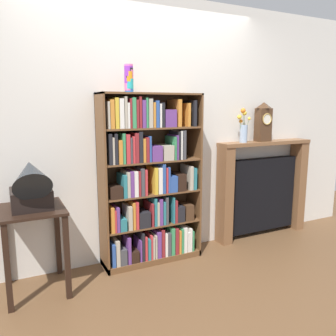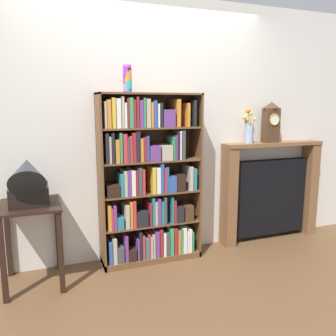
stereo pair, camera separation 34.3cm
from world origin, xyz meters
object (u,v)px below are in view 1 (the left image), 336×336
Objects in this scene: bookshelf at (149,185)px; gramophone at (31,184)px; flower_vase at (243,129)px; side_table_left at (34,230)px; fireplace_mantel at (262,190)px; mantel_clock at (263,122)px; cup_stack at (129,78)px.

bookshelf is 3.33× the size of gramophone.
side_table_left is at bearing -175.83° from flower_vase.
gramophone is 2.29m from flower_vase.
fireplace_mantel is at bearing 5.61° from gramophone.
bookshelf is 4.39× the size of flower_vase.
side_table_left is 1.45× the size of gramophone.
cup_stack is at bearing -177.91° from mantel_clock.
flower_vase is at bearing 2.46° from cup_stack.
mantel_clock is (1.64, 0.06, -0.42)m from cup_stack.
bookshelf is at bearing 9.41° from gramophone.
gramophone is (-0.89, -0.17, -0.85)m from cup_stack.
cup_stack is (-0.19, -0.01, 1.00)m from bookshelf.
mantel_clock is (2.53, 0.17, 0.82)m from side_table_left.
flower_vase reaches higher than side_table_left.
mantel_clock is (1.45, 0.05, 0.58)m from bookshelf.
cup_stack is 0.65× the size of flower_vase.
mantel_clock reaches higher than gramophone.
cup_stack reaches higher than mantel_clock.
fireplace_mantel reaches higher than side_table_left.
gramophone is 2.62m from fireplace_mantel.
bookshelf is 1.56m from mantel_clock.
cup_stack reaches higher than gramophone.
side_table_left is at bearing -175.88° from fireplace_mantel.
fireplace_mantel is 0.81m from mantel_clock.
cup_stack is at bearing 10.98° from gramophone.
mantel_clock is at bearing 5.26° from gramophone.
gramophone is at bearing -174.11° from flower_vase.
bookshelf reaches higher than mantel_clock.
cup_stack reaches higher than fireplace_mantel.
gramophone reaches higher than fireplace_mantel.
mantel_clock is (-0.05, -0.02, 0.81)m from fireplace_mantel.
cup_stack is 1.54m from side_table_left.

